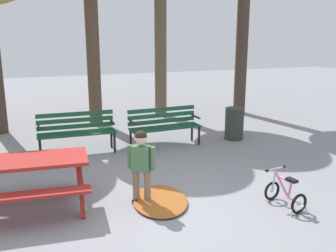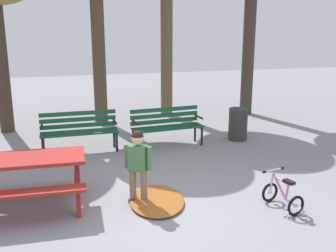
% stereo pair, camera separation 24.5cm
% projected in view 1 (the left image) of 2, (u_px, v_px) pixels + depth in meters
% --- Properties ---
extents(ground, '(36.00, 36.00, 0.00)m').
position_uv_depth(ground, '(170.00, 213.00, 5.39)').
color(ground, gray).
extents(picnic_table, '(1.89, 1.46, 0.79)m').
position_uv_depth(picnic_table, '(23.00, 171.00, 5.37)').
color(picnic_table, maroon).
rests_on(picnic_table, ground).
extents(park_bench_far_left, '(1.61, 0.48, 0.85)m').
position_uv_depth(park_bench_far_left, '(76.00, 129.00, 8.00)').
color(park_bench_far_left, '#195133').
rests_on(park_bench_far_left, ground).
extents(park_bench_left, '(1.62, 0.55, 0.85)m').
position_uv_depth(park_bench_left, '(164.00, 124.00, 8.47)').
color(park_bench_left, '#195133').
rests_on(park_bench_left, ground).
extents(child_standing, '(0.36, 0.29, 1.12)m').
position_uv_depth(child_standing, '(141.00, 161.00, 5.57)').
color(child_standing, '#7F664C').
rests_on(child_standing, ground).
extents(kids_bicycle, '(0.44, 0.60, 0.54)m').
position_uv_depth(kids_bicycle, '(285.00, 194.00, 5.55)').
color(kids_bicycle, black).
rests_on(kids_bicycle, ground).
extents(leaf_pile, '(1.05, 1.32, 0.07)m').
position_uv_depth(leaf_pile, '(160.00, 200.00, 5.73)').
color(leaf_pile, '#9E5623').
rests_on(leaf_pile, ground).
extents(trash_bin, '(0.44, 0.44, 0.76)m').
position_uv_depth(trash_bin, '(234.00, 124.00, 9.03)').
color(trash_bin, '#2D332D').
rests_on(trash_bin, ground).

